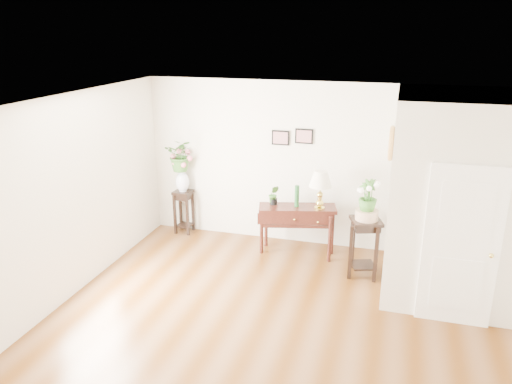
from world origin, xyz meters
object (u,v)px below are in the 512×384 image
at_px(console_table, 297,230).
at_px(table_lamp, 320,188).
at_px(plant_stand_b, 364,247).
at_px(plant_stand_a, 184,212).

relative_size(console_table, table_lamp, 1.96).
bearing_deg(console_table, plant_stand_b, -36.08).
xyz_separation_m(console_table, table_lamp, (0.36, 0.00, 0.77)).
height_order(console_table, plant_stand_b, plant_stand_b).
bearing_deg(table_lamp, plant_stand_b, -30.84).
bearing_deg(table_lamp, console_table, 180.00).
xyz_separation_m(plant_stand_a, plant_stand_b, (3.31, -0.80, 0.06)).
distance_m(table_lamp, plant_stand_a, 2.68).
xyz_separation_m(console_table, plant_stand_a, (-2.18, 0.34, -0.02)).
bearing_deg(console_table, plant_stand_a, 157.33).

